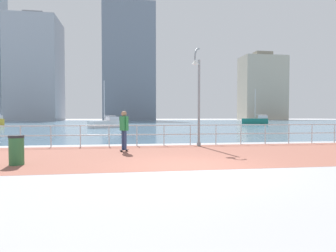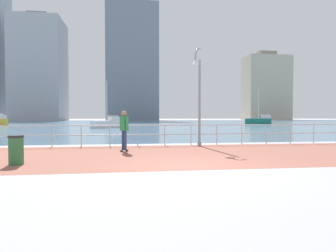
# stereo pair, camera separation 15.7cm
# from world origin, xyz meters

# --- Properties ---
(ground) EXTENTS (220.00, 220.00, 0.00)m
(ground) POSITION_xyz_m (0.00, 40.00, 0.00)
(ground) COLOR #9E9EA3
(brick_paving) EXTENTS (28.00, 6.99, 0.01)m
(brick_paving) POSITION_xyz_m (0.00, 2.86, 0.00)
(brick_paving) COLOR #935647
(brick_paving) RESTS_ON ground
(harbor_water) EXTENTS (180.00, 88.00, 0.00)m
(harbor_water) POSITION_xyz_m (0.00, 51.36, 0.00)
(harbor_water) COLOR slate
(harbor_water) RESTS_ON ground
(waterfront_railing) EXTENTS (25.25, 0.06, 1.08)m
(waterfront_railing) POSITION_xyz_m (0.00, 6.36, 0.75)
(waterfront_railing) COLOR #B2BCC1
(waterfront_railing) RESTS_ON ground
(lamppost) EXTENTS (0.60, 0.71, 4.95)m
(lamppost) POSITION_xyz_m (1.60, 5.62, 2.74)
(lamppost) COLOR gray
(lamppost) RESTS_ON ground
(skateboarder) EXTENTS (0.40, 0.52, 1.75)m
(skateboarder) POSITION_xyz_m (-2.05, 3.98, 1.05)
(skateboarder) COLOR black
(skateboarder) RESTS_ON ground
(trash_bin) EXTENTS (0.46, 0.46, 0.93)m
(trash_bin) POSITION_xyz_m (-5.37, 1.08, 0.47)
(trash_bin) COLOR #2D6638
(trash_bin) RESTS_ON ground
(sailboat_teal) EXTENTS (4.09, 3.87, 6.05)m
(sailboat_teal) POSITION_xyz_m (-4.44, 29.50, 0.58)
(sailboat_teal) COLOR white
(sailboat_teal) RESTS_ON ground
(sailboat_yellow) EXTENTS (4.98, 3.65, 6.82)m
(sailboat_yellow) POSITION_xyz_m (23.27, 44.64, 0.65)
(sailboat_yellow) COLOR #197266
(sailboat_yellow) RESTS_ON ground
(tower_glass) EXTENTS (17.94, 12.79, 42.33)m
(tower_glass) POSITION_xyz_m (-0.30, 96.27, 20.33)
(tower_glass) COLOR slate
(tower_glass) RESTS_ON ground
(tower_beige) EXTENTS (15.79, 16.01, 35.90)m
(tower_beige) POSITION_xyz_m (-31.55, 95.69, 17.12)
(tower_beige) COLOR #A3A8B2
(tower_beige) RESTS_ON ground
(tower_brick) EXTENTS (17.70, 10.35, 27.86)m
(tower_brick) POSITION_xyz_m (54.47, 104.64, 13.10)
(tower_brick) COLOR #B2AD99
(tower_brick) RESTS_ON ground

